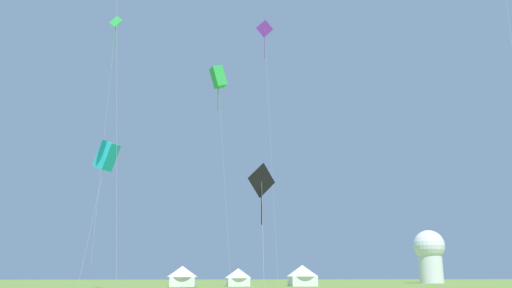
% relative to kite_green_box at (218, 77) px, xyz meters
% --- Properties ---
extents(kite_green_box, '(2.92, 1.79, 26.38)m').
position_rel_kite_green_box_xyz_m(kite_green_box, '(0.00, 0.00, 0.00)').
color(kite_green_box, green).
rests_on(kite_green_box, ground).
extents(kite_purple_diamond, '(2.32, 2.71, 34.43)m').
position_rel_kite_green_box_xyz_m(kite_purple_diamond, '(6.21, 2.92, 7.53)').
color(kite_purple_diamond, purple).
rests_on(kite_purple_diamond, ground).
extents(kite_black_diamond, '(1.88, 1.89, 8.36)m').
position_rel_kite_green_box_xyz_m(kite_black_diamond, '(1.19, -27.88, -17.80)').
color(kite_black_diamond, black).
rests_on(kite_black_diamond, ground).
extents(kite_cyan_box, '(2.82, 2.27, 13.87)m').
position_rel_kite_green_box_xyz_m(kite_cyan_box, '(-10.88, -10.46, -12.53)').
color(kite_cyan_box, '#1EB7CC').
rests_on(kite_cyan_box, ground).
extents(kite_green_diamond, '(1.63, 1.16, 30.74)m').
position_rel_kite_green_box_xyz_m(kite_green_diamond, '(-12.09, -3.20, 3.60)').
color(kite_green_diamond, green).
rests_on(kite_green_diamond, ground).
extents(festival_tent_right, '(4.52, 4.52, 2.94)m').
position_rel_kite_green_box_xyz_m(festival_tent_right, '(-3.58, 20.10, -23.32)').
color(festival_tent_right, white).
rests_on(festival_tent_right, ground).
extents(festival_tent_center, '(4.01, 4.01, 2.61)m').
position_rel_kite_green_box_xyz_m(festival_tent_center, '(4.67, 20.10, -23.51)').
color(festival_tent_center, white).
rests_on(festival_tent_center, ground).
extents(festival_tent_left, '(4.79, 4.79, 3.11)m').
position_rel_kite_green_box_xyz_m(festival_tent_left, '(14.46, 20.10, -23.23)').
color(festival_tent_left, white).
rests_on(festival_tent_left, ground).
extents(observatory_dome, '(6.40, 6.40, 10.80)m').
position_rel_kite_green_box_xyz_m(observatory_dome, '(47.27, 45.07, -18.94)').
color(observatory_dome, white).
rests_on(observatory_dome, ground).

